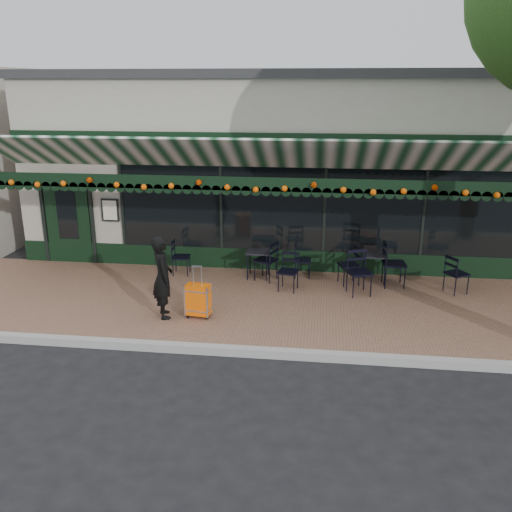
# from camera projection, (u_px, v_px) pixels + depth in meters

# --- Properties ---
(ground) EXTENTS (80.00, 80.00, 0.00)m
(ground) POSITION_uv_depth(u_px,v_px,m) (238.00, 353.00, 9.25)
(ground) COLOR black
(ground) RESTS_ON ground
(sidewalk) EXTENTS (18.00, 4.00, 0.15)m
(sidewalk) POSITION_uv_depth(u_px,v_px,m) (253.00, 304.00, 11.11)
(sidewalk) COLOR brown
(sidewalk) RESTS_ON ground
(curb) EXTENTS (18.00, 0.16, 0.15)m
(curb) POSITION_uv_depth(u_px,v_px,m) (237.00, 351.00, 9.15)
(curb) COLOR #9E9E99
(curb) RESTS_ON ground
(restaurant_building) EXTENTS (12.00, 9.60, 4.50)m
(restaurant_building) POSITION_uv_depth(u_px,v_px,m) (278.00, 159.00, 15.96)
(restaurant_building) COLOR gray
(restaurant_building) RESTS_ON ground
(woman) EXTENTS (0.59, 0.68, 1.59)m
(woman) POSITION_uv_depth(u_px,v_px,m) (163.00, 277.00, 10.11)
(woman) COLOR black
(woman) RESTS_ON sidewalk
(suitcase) EXTENTS (0.47, 0.30, 1.02)m
(suitcase) POSITION_uv_depth(u_px,v_px,m) (198.00, 300.00, 10.21)
(suitcase) COLOR #F45D07
(suitcase) RESTS_ON sidewalk
(cafe_table_a) EXTENTS (0.53, 0.53, 0.65)m
(cafe_table_a) POSITION_uv_depth(u_px,v_px,m) (375.00, 257.00, 11.97)
(cafe_table_a) COLOR black
(cafe_table_a) RESTS_ON sidewalk
(cafe_table_b) EXTENTS (0.51, 0.51, 0.63)m
(cafe_table_b) POSITION_uv_depth(u_px,v_px,m) (258.00, 253.00, 12.25)
(cafe_table_b) COLOR black
(cafe_table_b) RESTS_ON sidewalk
(chair_a_left) EXTENTS (0.55, 0.55, 0.86)m
(chair_a_left) POSITION_uv_depth(u_px,v_px,m) (349.00, 265.00, 11.88)
(chair_a_left) COLOR black
(chair_a_left) RESTS_ON sidewalk
(chair_a_right) EXTENTS (0.53, 0.53, 1.00)m
(chair_a_right) POSITION_uv_depth(u_px,v_px,m) (394.00, 264.00, 11.74)
(chair_a_right) COLOR black
(chair_a_right) RESTS_ON sidewalk
(chair_a_front) EXTENTS (0.60, 0.60, 0.95)m
(chair_a_front) POSITION_uv_depth(u_px,v_px,m) (359.00, 273.00, 11.28)
(chair_a_front) COLOR black
(chair_a_front) RESTS_ON sidewalk
(chair_a_extra) EXTENTS (0.57, 0.57, 0.83)m
(chair_a_extra) POSITION_uv_depth(u_px,v_px,m) (457.00, 274.00, 11.39)
(chair_a_extra) COLOR black
(chair_a_extra) RESTS_ON sidewalk
(chair_b_left) EXTENTS (0.59, 0.59, 0.91)m
(chair_b_left) POSITION_uv_depth(u_px,v_px,m) (266.00, 260.00, 12.13)
(chair_b_left) COLOR black
(chair_b_left) RESTS_ON sidewalk
(chair_b_right) EXTENTS (0.41, 0.41, 0.78)m
(chair_b_right) POSITION_uv_depth(u_px,v_px,m) (302.00, 261.00, 12.34)
(chair_b_right) COLOR black
(chair_b_right) RESTS_ON sidewalk
(chair_b_front) EXTENTS (0.48, 0.48, 0.83)m
(chair_b_front) POSITION_uv_depth(u_px,v_px,m) (288.00, 272.00, 11.52)
(chair_b_front) COLOR black
(chair_b_front) RESTS_ON sidewalk
(chair_solo) EXTENTS (0.43, 0.43, 0.81)m
(chair_solo) POSITION_uv_depth(u_px,v_px,m) (181.00, 257.00, 12.51)
(chair_solo) COLOR black
(chair_solo) RESTS_ON sidewalk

